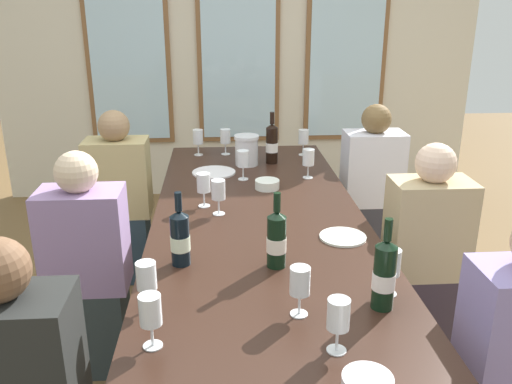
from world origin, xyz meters
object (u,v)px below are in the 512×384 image
at_px(metal_pitcher, 247,150).
at_px(wine_bottle_2, 272,144).
at_px(wine_bottle_3, 277,239).
at_px(wine_glass_2, 303,138).
at_px(wine_glass_1, 243,159).
at_px(wine_bottle_0, 180,238).
at_px(dining_table, 260,233).
at_px(wine_glass_7, 308,158).
at_px(wine_glass_0, 391,264).
at_px(seated_person_5, 371,192).
at_px(seated_person_1, 425,259).
at_px(wine_glass_3, 150,312).
at_px(seated_person_4, 121,202).
at_px(wine_glass_10, 204,184).
at_px(wine_glass_4, 300,283).
at_px(wine_glass_6, 198,138).
at_px(wine_glass_5, 218,191).
at_px(wine_glass_8, 147,278).
at_px(seated_person_0, 88,272).
at_px(tasting_bowl_1, 267,184).
at_px(white_plate_0, 214,172).
at_px(white_plate_1, 343,237).
at_px(wine_glass_11, 338,316).
at_px(wine_bottle_1, 384,274).
at_px(wine_glass_9, 225,137).

distance_m(metal_pitcher, wine_bottle_2, 0.17).
height_order(wine_bottle_3, wine_glass_2, wine_bottle_3).
bearing_deg(wine_glass_1, wine_glass_2, 49.25).
bearing_deg(wine_bottle_0, wine_glass_1, 74.31).
xyz_separation_m(dining_table, wine_glass_7, (0.33, 0.63, 0.18)).
xyz_separation_m(wine_glass_0, seated_person_5, (0.41, 1.66, -0.33)).
bearing_deg(seated_person_1, dining_table, 178.22).
bearing_deg(wine_glass_3, wine_glass_1, 77.64).
bearing_deg(seated_person_4, wine_glass_10, -50.38).
relative_size(wine_glass_4, wine_glass_6, 1.00).
bearing_deg(metal_pitcher, wine_glass_5, -102.30).
distance_m(wine_glass_6, seated_person_5, 1.21).
height_order(wine_glass_6, seated_person_1, seated_person_1).
distance_m(wine_glass_8, seated_person_0, 0.86).
bearing_deg(wine_glass_2, wine_glass_3, -110.42).
xyz_separation_m(tasting_bowl_1, wine_glass_8, (-0.51, -1.20, 0.09)).
distance_m(white_plate_0, wine_glass_7, 0.58).
distance_m(white_plate_0, wine_glass_0, 1.60).
xyz_separation_m(dining_table, wine_glass_0, (0.40, -0.70, 0.18)).
bearing_deg(white_plate_1, wine_glass_8, -146.19).
relative_size(wine_glass_3, seated_person_5, 0.16).
distance_m(wine_glass_5, wine_glass_11, 1.17).
relative_size(wine_glass_3, wine_glass_8, 1.00).
bearing_deg(seated_person_1, wine_bottle_1, -121.04).
distance_m(white_plate_1, wine_glass_3, 1.05).
distance_m(white_plate_0, wine_bottle_1, 1.66).
bearing_deg(seated_person_5, seated_person_1, -90.00).
distance_m(wine_bottle_2, tasting_bowl_1, 0.51).
bearing_deg(wine_glass_8, tasting_bowl_1, 67.04).
xyz_separation_m(white_plate_0, wine_glass_6, (-0.10, 0.41, 0.11)).
xyz_separation_m(seated_person_0, seated_person_1, (1.62, 0.02, 0.00)).
bearing_deg(seated_person_0, wine_glass_2, 44.68).
bearing_deg(wine_glass_0, seated_person_4, 127.70).
relative_size(wine_bottle_1, wine_glass_11, 1.87).
relative_size(white_plate_0, seated_person_0, 0.24).
xyz_separation_m(wine_glass_8, wine_glass_11, (0.59, -0.27, 0.00)).
bearing_deg(seated_person_1, wine_glass_8, -150.08).
relative_size(wine_bottle_1, wine_glass_1, 1.87).
xyz_separation_m(wine_glass_6, seated_person_0, (-0.49, -1.23, -0.33)).
distance_m(white_plate_0, metal_pitcher, 0.28).
relative_size(wine_bottle_2, seated_person_0, 0.30).
distance_m(wine_glass_11, seated_person_4, 2.14).
bearing_deg(wine_glass_6, wine_glass_4, -78.78).
relative_size(white_plate_1, wine_bottle_3, 0.67).
relative_size(wine_glass_6, seated_person_5, 0.16).
distance_m(white_plate_1, wine_glass_9, 1.49).
distance_m(wine_bottle_1, wine_glass_10, 1.18).
distance_m(wine_glass_0, wine_glass_2, 1.83).
bearing_deg(metal_pitcher, wine_glass_11, -85.15).
xyz_separation_m(wine_bottle_1, wine_glass_10, (-0.62, 1.00, -0.01)).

